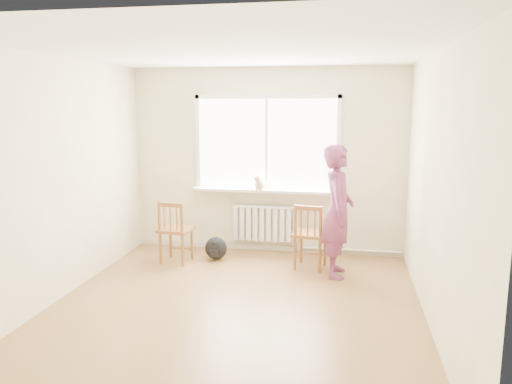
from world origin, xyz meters
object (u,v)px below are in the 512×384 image
at_px(backpack, 216,248).
at_px(person, 338,211).
at_px(chair_right, 310,236).
at_px(chair_left, 174,232).
at_px(cat, 260,183).

bearing_deg(backpack, person, -12.23).
xyz_separation_m(chair_right, backpack, (-1.34, 0.19, -0.29)).
height_order(chair_left, backpack, chair_left).
relative_size(cat, backpack, 1.15).
distance_m(person, backpack, 1.86).
bearing_deg(chair_left, person, -178.07).
bearing_deg(person, chair_right, 62.73).
distance_m(chair_left, backpack, 0.64).
height_order(chair_left, cat, cat).
bearing_deg(chair_left, backpack, -149.07).
relative_size(chair_left, backpack, 2.73).
bearing_deg(chair_left, cat, -144.50).
bearing_deg(cat, chair_right, -27.06).
distance_m(chair_right, person, 0.56).
bearing_deg(backpack, chair_left, -153.92).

